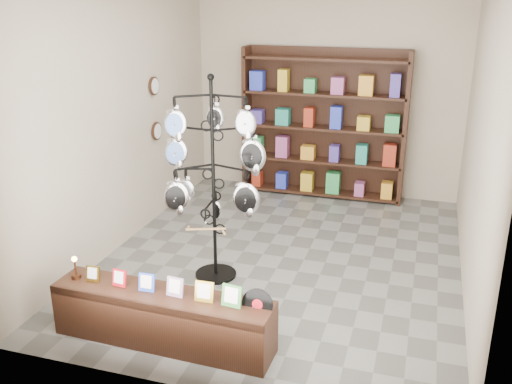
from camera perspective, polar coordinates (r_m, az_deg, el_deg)
ground at (r=6.78m, az=2.75°, el=-6.50°), size 5.00×5.00×0.00m
room_envelope at (r=6.20m, az=3.02°, el=9.05°), size 5.00×5.00×5.00m
display_tree at (r=5.90m, az=-4.33°, el=2.73°), size 1.15×1.13×2.21m
front_shelf at (r=5.22m, az=-9.29°, el=-12.28°), size 2.02×0.47×0.71m
back_shelving at (r=8.56m, az=6.72°, el=6.30°), size 2.42×0.36×2.20m
wall_clocks at (r=7.69m, az=-10.03°, el=8.20°), size 0.03×0.24×0.84m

